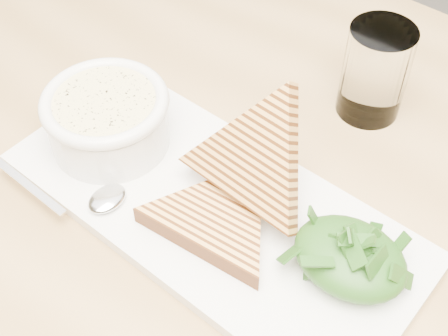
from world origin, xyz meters
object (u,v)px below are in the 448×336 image
Objects in this scene: platter at (212,207)px; glass_near at (375,72)px; table_top at (300,245)px; soup_bowl at (109,124)px.

glass_near reaches higher than platter.
soup_bowl is at bearing -173.38° from table_top.
platter is 0.15m from soup_bowl.
soup_bowl reaches higher than platter.
soup_bowl is (-0.23, -0.03, 0.06)m from table_top.
table_top is 0.22m from glass_near.
platter is at bearing -1.75° from soup_bowl.
platter is at bearing -160.66° from table_top.
glass_near is (0.20, 0.23, 0.02)m from soup_bowl.
platter is 3.38× the size of soup_bowl.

